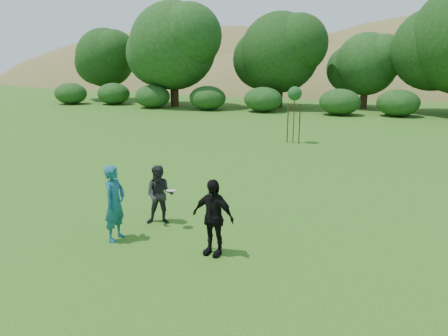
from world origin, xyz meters
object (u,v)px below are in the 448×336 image
Objects in this scene: player_black at (213,217)px; player_teal at (115,203)px; player_grey at (160,195)px; sapling at (295,95)px.

player_teal is at bearing -169.55° from player_black.
player_grey is 12.38m from sapling.
player_black is at bearing -88.97° from player_teal.
sapling is (1.75, 13.50, 1.51)m from player_teal.
player_black is 0.60× the size of sapling.
sapling reaches higher than player_grey.
player_teal is 1.17× the size of player_grey.
player_black is at bearing -87.00° from sapling.
sapling reaches higher than player_black.
player_grey is 2.33m from player_black.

